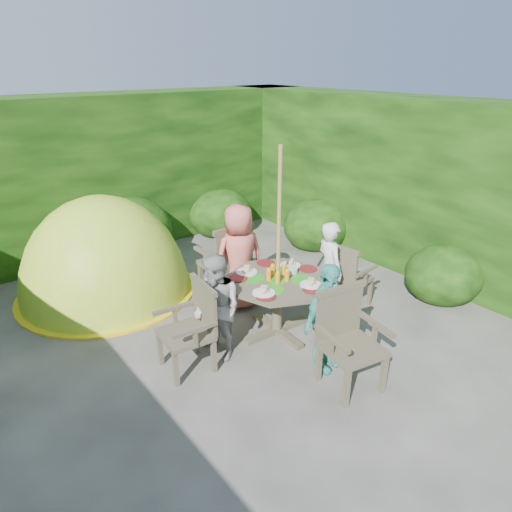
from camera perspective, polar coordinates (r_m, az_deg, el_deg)
ground at (r=4.96m, az=-5.71°, el=-13.72°), size 60.00×60.00×0.00m
hedge_enclosure at (r=5.43m, az=-13.89°, el=4.10°), size 9.00×9.00×2.50m
patio_table at (r=5.21m, az=2.75°, el=-3.96°), size 1.27×1.27×0.84m
parasol_pole at (r=4.99m, az=2.83°, el=1.20°), size 0.05×0.05×2.20m
garden_chair_right at (r=5.93m, az=11.26°, el=-2.33°), size 0.50×0.55×0.85m
garden_chair_left at (r=4.75m, az=-7.99°, el=-8.67°), size 0.53×0.58×0.90m
garden_chair_back at (r=6.04m, az=-3.58°, el=-0.50°), size 0.62×0.56×1.02m
garden_chair_front at (r=4.56m, az=11.37°, el=-9.97°), size 0.66×0.60×0.96m
child_right at (r=5.67m, az=9.15°, el=-1.64°), size 0.40×0.51×1.22m
child_left at (r=4.81m, az=-4.90°, el=-6.53°), size 0.49×0.60×1.18m
child_back at (r=5.75m, az=-2.12°, el=-0.14°), size 0.74×0.55×1.38m
child_front at (r=4.68m, az=8.75°, el=-7.64°), size 0.73×0.41×1.18m
dome_tent at (r=6.68m, az=-17.94°, el=-4.36°), size 2.43×2.43×2.73m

